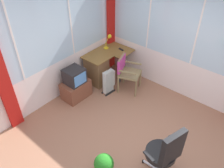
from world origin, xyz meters
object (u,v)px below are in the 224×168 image
at_px(desk_lamp, 109,39).
at_px(wooden_armchair, 125,69).
at_px(office_chair, 166,152).
at_px(desk, 97,69).
at_px(potted_plant, 104,165).
at_px(space_heater, 109,81).
at_px(tv_on_stand, 75,85).
at_px(tv_remote, 121,49).

height_order(desk_lamp, wooden_armchair, desk_lamp).
distance_m(wooden_armchair, office_chair, 2.45).
distance_m(desk_lamp, wooden_armchair, 0.95).
bearing_deg(desk, potted_plant, -135.02).
relative_size(office_chair, space_heater, 1.80).
height_order(desk, space_heater, desk).
bearing_deg(tv_on_stand, potted_plant, -120.53).
relative_size(desk, potted_plant, 2.62).
xyz_separation_m(tv_remote, wooden_armchair, (-0.45, -0.49, -0.17)).
xyz_separation_m(wooden_armchair, potted_plant, (-2.10, -1.17, -0.34)).
distance_m(desk_lamp, tv_on_stand, 1.49).
xyz_separation_m(tv_on_stand, space_heater, (0.65, -0.48, -0.03)).
bearing_deg(wooden_armchair, desk, 105.94).
bearing_deg(desk_lamp, wooden_armchair, -113.36).
height_order(wooden_armchair, potted_plant, wooden_armchair).
xyz_separation_m(space_heater, potted_plant, (-1.75, -1.38, -0.07)).
bearing_deg(tv_on_stand, space_heater, -36.78).
relative_size(office_chair, tv_on_stand, 1.44).
xyz_separation_m(desk, desk_lamp, (0.55, 0.06, 0.59)).
xyz_separation_m(tv_remote, potted_plant, (-2.55, -1.65, -0.50)).
bearing_deg(wooden_armchair, tv_on_stand, 145.11).
xyz_separation_m(office_chair, potted_plant, (-0.60, 0.76, -0.39)).
xyz_separation_m(wooden_armchair, office_chair, (-1.50, -1.93, 0.06)).
relative_size(desk_lamp, potted_plant, 0.82).
relative_size(tv_on_stand, space_heater, 1.26).
xyz_separation_m(office_chair, space_heater, (1.15, 2.14, -0.33)).
relative_size(desk_lamp, tv_on_stand, 0.47).
bearing_deg(desk_lamp, space_heater, -140.34).
relative_size(desk, desk_lamp, 3.19).
relative_size(desk, office_chair, 1.03).
distance_m(tv_remote, office_chair, 3.11).
xyz_separation_m(desk, tv_on_stand, (-0.79, -0.03, -0.05)).
bearing_deg(space_heater, potted_plant, -141.70).
distance_m(office_chair, potted_plant, 1.05).
distance_m(desk_lamp, office_chair, 3.30).
height_order(tv_remote, office_chair, office_chair).
bearing_deg(office_chair, tv_remote, 51.05).
distance_m(desk, space_heater, 0.54).
bearing_deg(space_heater, tv_on_stand, 143.22).
relative_size(wooden_armchair, potted_plant, 2.02).
relative_size(tv_remote, tv_on_stand, 0.19).
height_order(desk, wooden_armchair, wooden_armchair).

